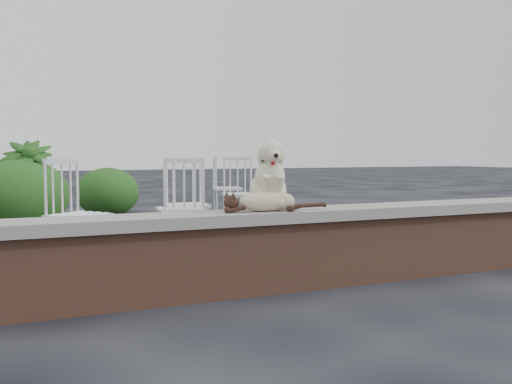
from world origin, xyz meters
name	(u,v)px	position (x,y,z in m)	size (l,w,h in m)	color
ground	(296,287)	(0.00, 0.00, 0.00)	(60.00, 60.00, 0.00)	black
brick_wall	(296,254)	(0.00, 0.00, 0.25)	(6.00, 0.30, 0.50)	brown
capstone	(297,215)	(0.00, 0.00, 0.54)	(6.20, 0.40, 0.08)	slate
dog	(268,174)	(-0.19, 0.10, 0.84)	(0.34, 0.44, 0.51)	beige
cat	(266,201)	(-0.27, -0.05, 0.66)	(0.91, 0.22, 0.15)	tan
chair_a	(78,214)	(-1.40, 1.36, 0.47)	(0.56, 0.56, 0.94)	white
chair_b	(187,204)	(-0.28, 1.89, 0.47)	(0.56, 0.56, 0.94)	white
chair_c	(180,208)	(-0.45, 1.52, 0.47)	(0.56, 0.56, 0.94)	white
chair_e	(227,187)	(1.07, 4.34, 0.47)	(0.56, 0.56, 0.94)	white
chair_d	(239,193)	(0.77, 3.08, 0.47)	(0.56, 0.56, 0.94)	white
potted_plant_b	(27,185)	(-1.77, 4.18, 0.58)	(0.65, 0.65, 1.16)	#244B15
shrubbery	(4,197)	(-2.05, 4.49, 0.41)	(3.83, 2.49, 0.98)	#244B15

